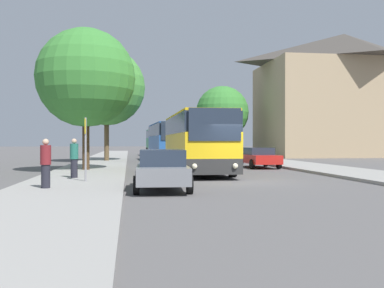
% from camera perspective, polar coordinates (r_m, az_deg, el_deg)
% --- Properties ---
extents(ground_plane, '(300.00, 300.00, 0.00)m').
position_cam_1_polar(ground_plane, '(19.68, 6.23, -4.74)').
color(ground_plane, '#565454').
rests_on(ground_plane, ground).
extents(sidewalk_left, '(4.00, 120.00, 0.15)m').
position_cam_1_polar(sidewalk_left, '(19.20, -14.54, -4.65)').
color(sidewalk_left, gray).
rests_on(sidewalk_left, ground_plane).
extents(building_right_background, '(18.93, 12.17, 14.54)m').
position_cam_1_polar(building_right_background, '(56.54, 18.75, 5.90)').
color(building_right_background, tan).
rests_on(building_right_background, ground_plane).
extents(bus_front, '(2.92, 10.67, 3.23)m').
position_cam_1_polar(bus_front, '(24.79, 0.58, 0.30)').
color(bus_front, '#2D2D2D').
rests_on(bus_front, ground_plane).
extents(bus_middle, '(3.14, 10.50, 3.30)m').
position_cam_1_polar(bus_middle, '(39.47, -3.08, 0.35)').
color(bus_middle, silver).
rests_on(bus_middle, ground_plane).
extents(bus_rear, '(3.01, 11.57, 3.24)m').
position_cam_1_polar(bus_rear, '(52.90, -4.08, 0.30)').
color(bus_rear, silver).
rests_on(bus_rear, ground_plane).
extents(parked_car_left_curb, '(2.08, 4.35, 1.45)m').
position_cam_1_polar(parked_car_left_curb, '(16.04, -3.84, -3.20)').
color(parked_car_left_curb, slate).
rests_on(parked_car_left_curb, ground_plane).
extents(parked_car_right_near, '(1.99, 4.42, 1.33)m').
position_cam_1_polar(parked_car_right_near, '(30.10, 8.49, -1.65)').
color(parked_car_right_near, red).
rests_on(parked_car_right_near, ground_plane).
extents(parked_car_right_far, '(2.13, 4.33, 1.43)m').
position_cam_1_polar(parked_car_right_far, '(44.27, 3.04, -0.97)').
color(parked_car_right_far, silver).
rests_on(parked_car_right_far, ground_plane).
extents(bus_stop_sign, '(0.08, 0.45, 2.54)m').
position_cam_1_polar(bus_stop_sign, '(18.43, -13.36, 0.29)').
color(bus_stop_sign, gray).
rests_on(bus_stop_sign, sidewalk_left).
extents(pedestrian_waiting_near, '(0.36, 0.36, 1.72)m').
position_cam_1_polar(pedestrian_waiting_near, '(20.32, -14.74, -1.73)').
color(pedestrian_waiting_near, '#23232D').
rests_on(pedestrian_waiting_near, sidewalk_left).
extents(pedestrian_waiting_far, '(0.36, 0.36, 1.68)m').
position_cam_1_polar(pedestrian_waiting_far, '(16.04, -18.09, -2.34)').
color(pedestrian_waiting_far, '#23232D').
rests_on(pedestrian_waiting_far, sidewalk_left).
extents(tree_left_near, '(5.57, 5.57, 7.98)m').
position_cam_1_polar(tree_left_near, '(26.30, -13.34, 8.18)').
color(tree_left_near, '#47331E').
rests_on(tree_left_near, sidewalk_left).
extents(tree_left_far, '(6.46, 6.46, 9.41)m').
position_cam_1_polar(tree_left_far, '(38.68, -10.80, 7.11)').
color(tree_left_far, brown).
rests_on(tree_left_far, sidewalk_left).
extents(tree_right_near, '(6.16, 6.16, 8.09)m').
position_cam_1_polar(tree_right_near, '(52.69, 3.86, 4.02)').
color(tree_right_near, brown).
rests_on(tree_right_near, sidewalk_right).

